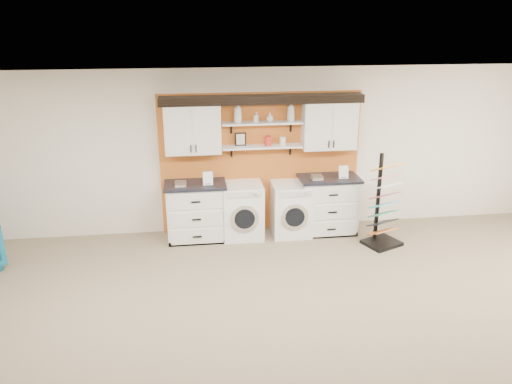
{
  "coord_description": "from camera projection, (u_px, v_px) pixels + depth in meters",
  "views": [
    {
      "loc": [
        -1.14,
        -4.17,
        3.62
      ],
      "look_at": [
        -0.29,
        2.3,
        1.27
      ],
      "focal_mm": 35.0,
      "sensor_mm": 36.0,
      "label": 1
    }
  ],
  "objects": [
    {
      "name": "soap_bottle_c",
      "position": [
        270.0,
        117.0,
        8.13
      ],
      "size": [
        0.15,
        0.15,
        0.15
      ],
      "primitive_type": "imported",
      "rotation": [
        0.0,
        0.0,
        -0.4
      ],
      "color": "silver",
      "rests_on": "shelf_upper"
    },
    {
      "name": "upper_cabinet_right",
      "position": [
        329.0,
        124.0,
        8.29
      ],
      "size": [
        0.9,
        0.35,
        0.84
      ],
      "color": "white",
      "rests_on": "wall_back"
    },
    {
      "name": "dryer",
      "position": [
        291.0,
        209.0,
        8.55
      ],
      "size": [
        0.65,
        0.71,
        0.91
      ],
      "color": "white",
      "rests_on": "floor"
    },
    {
      "name": "canister_red",
      "position": [
        268.0,
        141.0,
        8.26
      ],
      "size": [
        0.11,
        0.11,
        0.16
      ],
      "primitive_type": "cylinder",
      "color": "red",
      "rests_on": "shelf_lower"
    },
    {
      "name": "upper_cabinet_left",
      "position": [
        193.0,
        128.0,
        8.01
      ],
      "size": [
        0.9,
        0.35,
        0.84
      ],
      "color": "white",
      "rests_on": "wall_back"
    },
    {
      "name": "shelf_lower",
      "position": [
        262.0,
        147.0,
        8.28
      ],
      "size": [
        1.32,
        0.28,
        0.03
      ],
      "primitive_type": "cube",
      "color": "white",
      "rests_on": "wall_back"
    },
    {
      "name": "canister_cream",
      "position": [
        283.0,
        141.0,
        8.29
      ],
      "size": [
        0.1,
        0.1,
        0.14
      ],
      "primitive_type": "cylinder",
      "color": "silver",
      "rests_on": "shelf_lower"
    },
    {
      "name": "base_cabinet_right",
      "position": [
        328.0,
        205.0,
        8.61
      ],
      "size": [
        1.02,
        0.66,
        1.0
      ],
      "color": "white",
      "rests_on": "floor"
    },
    {
      "name": "accent_panel",
      "position": [
        260.0,
        163.0,
        8.54
      ],
      "size": [
        3.4,
        0.07,
        2.4
      ],
      "primitive_type": "cube",
      "color": "#BF5F20",
      "rests_on": "wall_back"
    },
    {
      "name": "washer",
      "position": [
        242.0,
        210.0,
        8.44
      ],
      "size": [
        0.67,
        0.71,
        0.94
      ],
      "color": "white",
      "rests_on": "floor"
    },
    {
      "name": "soap_bottle_a",
      "position": [
        238.0,
        112.0,
        8.03
      ],
      "size": [
        0.18,
        0.18,
        0.34
      ],
      "primitive_type": "imported",
      "rotation": [
        0.0,
        0.0,
        0.98
      ],
      "color": "silver",
      "rests_on": "shelf_upper"
    },
    {
      "name": "floor",
      "position": [
        312.0,
        378.0,
        5.25
      ],
      "size": [
        10.0,
        10.0,
        0.0
      ],
      "primitive_type": "plane",
      "color": "#857459",
      "rests_on": "ground"
    },
    {
      "name": "crown_molding",
      "position": [
        262.0,
        98.0,
        8.02
      ],
      "size": [
        3.3,
        0.41,
        0.13
      ],
      "color": "black",
      "rests_on": "wall_back"
    },
    {
      "name": "soap_bottle_d",
      "position": [
        291.0,
        111.0,
        8.14
      ],
      "size": [
        0.18,
        0.18,
        0.34
      ],
      "primitive_type": "imported",
      "rotation": [
        0.0,
        0.0,
        0.59
      ],
      "color": "silver",
      "rests_on": "shelf_upper"
    },
    {
      "name": "soap_bottle_b",
      "position": [
        256.0,
        117.0,
        8.1
      ],
      "size": [
        0.09,
        0.09,
        0.16
      ],
      "primitive_type": "imported",
      "rotation": [
        0.0,
        0.0,
        1.29
      ],
      "color": "silver",
      "rests_on": "shelf_upper"
    },
    {
      "name": "shelf_upper",
      "position": [
        262.0,
        123.0,
        8.14
      ],
      "size": [
        1.32,
        0.28,
        0.03
      ],
      "primitive_type": "cube",
      "color": "white",
      "rests_on": "wall_back"
    },
    {
      "name": "picture_frame",
      "position": [
        241.0,
        139.0,
        8.24
      ],
      "size": [
        0.18,
        0.02,
        0.22
      ],
      "color": "black",
      "rests_on": "shelf_lower"
    },
    {
      "name": "wall_back",
      "position": [
        260.0,
        151.0,
        8.51
      ],
      "size": [
        10.0,
        0.0,
        10.0
      ],
      "primitive_type": "plane",
      "rotation": [
        1.57,
        0.0,
        0.0
      ],
      "color": "silver",
      "rests_on": "floor"
    },
    {
      "name": "ceiling",
      "position": [
        324.0,
        114.0,
        4.3
      ],
      "size": [
        10.0,
        10.0,
        0.0
      ],
      "primitive_type": "plane",
      "rotation": [
        3.14,
        0.0,
        0.0
      ],
      "color": "white",
      "rests_on": "wall_back"
    },
    {
      "name": "sample_rack",
      "position": [
        383.0,
        216.0,
        8.13
      ],
      "size": [
        0.7,
        0.65,
        1.53
      ],
      "rotation": [
        0.0,
        0.0,
        0.41
      ],
      "color": "black",
      "rests_on": "floor"
    },
    {
      "name": "base_cabinet_left",
      "position": [
        196.0,
        211.0,
        8.34
      ],
      "size": [
        1.01,
        0.66,
        0.99
      ],
      "color": "white",
      "rests_on": "floor"
    }
  ]
}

